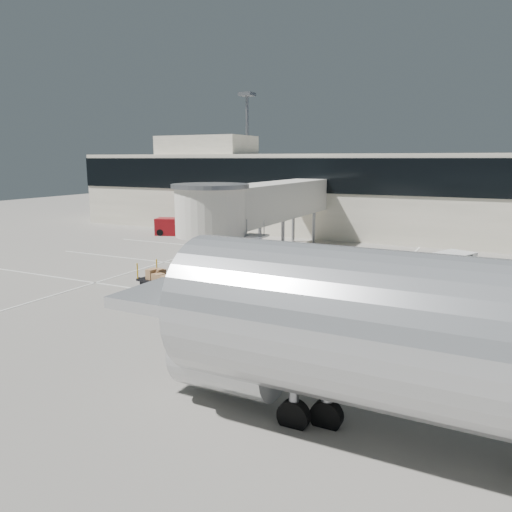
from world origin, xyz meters
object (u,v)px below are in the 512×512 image
(baggage_tug, at_px, (312,286))
(suitcase_cart, at_px, (367,289))
(belt_loader, at_px, (178,227))
(minivan, at_px, (446,265))
(ground_worker, at_px, (248,309))
(box_cart_far, at_px, (166,281))
(box_cart_near, at_px, (209,318))

(baggage_tug, distance_m, suitcase_cart, 3.02)
(baggage_tug, distance_m, belt_loader, 25.21)
(minivan, distance_m, belt_loader, 27.50)
(ground_worker, bearing_deg, baggage_tug, 70.02)
(box_cart_far, distance_m, minivan, 17.32)
(minivan, height_order, belt_loader, belt_loader)
(box_cart_far, distance_m, ground_worker, 8.11)
(baggage_tug, height_order, ground_worker, ground_worker)
(box_cart_near, height_order, minivan, minivan)
(box_cart_near, relative_size, belt_loader, 0.79)
(box_cart_near, height_order, ground_worker, ground_worker)
(belt_loader, bearing_deg, box_cart_far, -75.38)
(baggage_tug, distance_m, minivan, 9.53)
(suitcase_cart, xyz_separation_m, box_cart_far, (-10.84, -3.55, 0.05))
(baggage_tug, relative_size, minivan, 0.53)
(baggage_tug, relative_size, box_cart_near, 0.66)
(belt_loader, bearing_deg, box_cart_near, -70.81)
(box_cart_near, distance_m, ground_worker, 1.75)
(minivan, bearing_deg, baggage_tug, -107.25)
(box_cart_near, relative_size, minivan, 0.80)
(box_cart_far, distance_m, belt_loader, 21.77)
(box_cart_near, bearing_deg, belt_loader, 150.30)
(ground_worker, relative_size, minivan, 0.38)
(minivan, bearing_deg, box_cart_near, -96.00)
(suitcase_cart, bearing_deg, minivan, 46.62)
(baggage_tug, xyz_separation_m, minivan, (6.30, 7.15, 0.41))
(baggage_tug, distance_m, ground_worker, 6.43)
(suitcase_cart, bearing_deg, belt_loader, 132.14)
(suitcase_cart, relative_size, box_cart_near, 1.09)
(suitcase_cart, distance_m, minivan, 7.19)
(box_cart_near, bearing_deg, suitcase_cart, 80.76)
(belt_loader, bearing_deg, minivan, -36.35)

